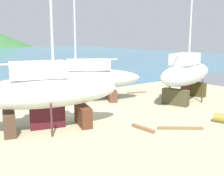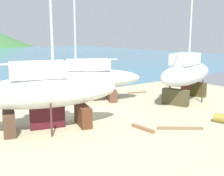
{
  "view_description": "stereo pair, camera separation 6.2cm",
  "coord_description": "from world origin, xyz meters",
  "views": [
    {
      "loc": [
        -11.56,
        -18.96,
        6.01
      ],
      "look_at": [
        2.26,
        -1.05,
        1.7
      ],
      "focal_mm": 44.91,
      "sensor_mm": 36.0,
      "label": 1
    },
    {
      "loc": [
        -11.51,
        -19.0,
        6.01
      ],
      "look_at": [
        2.26,
        -1.05,
        1.7
      ],
      "focal_mm": 44.91,
      "sensor_mm": 36.0,
      "label": 2
    }
  ],
  "objects": [
    {
      "name": "barrel_rust_near",
      "position": [
        5.89,
        -8.8,
        0.31
      ],
      "size": [
        0.87,
        1.09,
        0.63
      ],
      "primitive_type": "cylinder",
      "rotation": [
        1.57,
        0.0,
        0.29
      ],
      "color": "olive",
      "rests_on": "ground"
    },
    {
      "name": "timber_short_cross",
      "position": [
        8.05,
        2.21,
        0.05
      ],
      "size": [
        2.02,
        0.99,
        0.1
      ],
      "primitive_type": "cube",
      "rotation": [
        0.0,
        0.0,
        2.76
      ],
      "color": "brown",
      "rests_on": "ground"
    },
    {
      "name": "timber_long_aft",
      "position": [
        2.47,
        -8.0,
        0.08
      ],
      "size": [
        2.44,
        2.02,
        0.15
      ],
      "primitive_type": "cube",
      "rotation": [
        0.0,
        0.0,
        2.47
      ],
      "color": "olive",
      "rests_on": "ground"
    },
    {
      "name": "sailboat_mid_port",
      "position": [
        1.62,
        2.48,
        2.15
      ],
      "size": [
        10.94,
        7.55,
        17.61
      ],
      "rotation": [
        0.0,
        0.0,
        2.67
      ],
      "color": "brown",
      "rests_on": "ground"
    },
    {
      "name": "sailboat_far_slipway",
      "position": [
        -4.29,
        -2.72,
        2.51
      ],
      "size": [
        9.74,
        5.16,
        15.59
      ],
      "rotation": [
        0.0,
        0.0,
        -0.28
      ],
      "color": "#562E1B",
      "rests_on": "ground"
    },
    {
      "name": "timber_plank_near",
      "position": [
        0.52,
        -6.59,
        0.1
      ],
      "size": [
        0.34,
        1.87,
        0.2
      ],
      "primitive_type": "cube",
      "rotation": [
        0.0,
        0.0,
        1.63
      ],
      "color": "#8B6141",
      "rests_on": "ground"
    },
    {
      "name": "ground_plane",
      "position": [
        0.0,
        -3.33,
        0.0
      ],
      "size": [
        37.34,
        37.34,
        0.0
      ],
      "primitive_type": "plane",
      "color": "tan"
    },
    {
      "name": "sailboat_large_starboard",
      "position": [
        9.41,
        -2.94,
        2.51
      ],
      "size": [
        9.65,
        5.36,
        14.58
      ],
      "rotation": [
        0.0,
        0.0,
        0.29
      ],
      "color": "#453E1B",
      "rests_on": "ground"
    }
  ]
}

